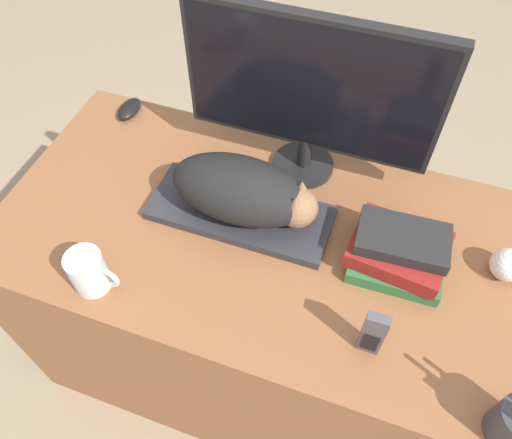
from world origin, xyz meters
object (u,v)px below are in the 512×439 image
monitor (310,91)px  phone (373,334)px  book_stack (399,251)px  baseball (508,265)px  cat (245,191)px  coffee_mug (89,272)px  keyboard (240,213)px  computer_mouse (129,109)px

monitor → phone: bearing=-58.8°
monitor → book_stack: monitor is taller
baseball → book_stack: bearing=-167.1°
baseball → cat: bearing=-176.0°
cat → coffee_mug: size_ratio=3.06×
keyboard → coffee_mug: bearing=-129.3°
monitor → book_stack: size_ratio=2.70×
baseball → coffee_mug: bearing=-158.8°
computer_mouse → phone: phone is taller
keyboard → computer_mouse: 0.51m
cat → coffee_mug: cat is taller
keyboard → cat: bearing=0.0°
monitor → coffee_mug: size_ratio=5.17×
book_stack → keyboard: bearing=178.2°
keyboard → cat: size_ratio=1.26×
cat → keyboard: bearing=180.0°
keyboard → book_stack: (0.38, -0.01, 0.04)m
computer_mouse → book_stack: size_ratio=0.44×
cat → baseball: 0.61m
phone → monitor: bearing=121.2°
coffee_mug → computer_mouse: bearing=110.5°
baseball → phone: 0.38m
keyboard → baseball: (0.62, 0.04, 0.03)m
cat → coffee_mug: 0.39m
computer_mouse → baseball: 1.08m
computer_mouse → baseball: (1.06, -0.21, 0.02)m
computer_mouse → book_stack: book_stack is taller
monitor → baseball: (0.52, -0.17, -0.21)m
coffee_mug → baseball: coffee_mug is taller
cat → phone: size_ratio=2.63×
computer_mouse → baseball: bearing=-11.1°
keyboard → coffee_mug: size_ratio=3.85×
monitor → baseball: 0.59m
keyboard → baseball: bearing=3.9°
keyboard → book_stack: size_ratio=2.01×
computer_mouse → coffee_mug: (0.20, -0.54, 0.04)m
cat → book_stack: cat is taller
keyboard → monitor: size_ratio=0.74×
cat → phone: bearing=-33.6°
monitor → phone: size_ratio=4.45×
computer_mouse → cat: bearing=-28.8°
keyboard → monitor: monitor is taller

